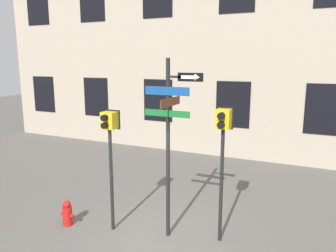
{
  "coord_description": "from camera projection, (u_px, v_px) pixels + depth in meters",
  "views": [
    {
      "loc": [
        3.15,
        -5.98,
        4.0
      ],
      "look_at": [
        0.21,
        0.41,
        2.61
      ],
      "focal_mm": 35.0,
      "sensor_mm": 36.0,
      "label": 1
    }
  ],
  "objects": [
    {
      "name": "street_sign_pole",
      "position": [
        170.0,
        133.0,
        7.17
      ],
      "size": [
        1.32,
        0.99,
        4.08
      ],
      "color": "black",
      "rests_on": "ground_plane"
    },
    {
      "name": "pedestrian_signal_right",
      "position": [
        223.0,
        139.0,
        6.99
      ],
      "size": [
        0.36,
        0.4,
        3.04
      ],
      "color": "black",
      "rests_on": "ground_plane"
    },
    {
      "name": "ground_plane",
      "position": [
        152.0,
        242.0,
        7.4
      ],
      "size": [
        60.0,
        60.0,
        0.0
      ],
      "primitive_type": "plane",
      "color": "#595651"
    },
    {
      "name": "pedestrian_signal_left",
      "position": [
        110.0,
        138.0,
        7.5
      ],
      "size": [
        0.39,
        0.4,
        2.91
      ],
      "color": "black",
      "rests_on": "ground_plane"
    },
    {
      "name": "fire_hydrant",
      "position": [
        67.0,
        213.0,
        8.1
      ],
      "size": [
        0.39,
        0.23,
        0.64
      ],
      "color": "red",
      "rests_on": "ground_plane"
    }
  ]
}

